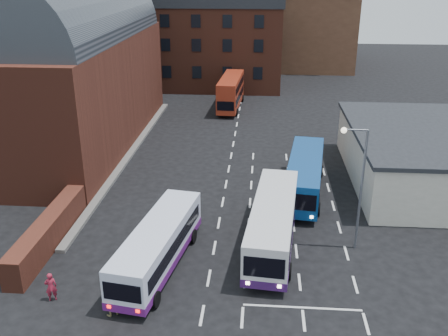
# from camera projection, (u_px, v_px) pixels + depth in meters

# --- Properties ---
(ground) EXTENTS (180.00, 180.00, 0.00)m
(ground) POSITION_uv_depth(u_px,v_px,m) (210.00, 270.00, 28.40)
(ground) COLOR black
(railway_station) EXTENTS (12.00, 28.00, 16.00)m
(railway_station) POSITION_uv_depth(u_px,v_px,m) (66.00, 64.00, 46.01)
(railway_station) COLOR #602B1E
(railway_station) RESTS_ON ground
(forecourt_wall) EXTENTS (1.20, 10.00, 1.80)m
(forecourt_wall) POSITION_uv_depth(u_px,v_px,m) (49.00, 232.00, 30.64)
(forecourt_wall) COLOR #602B1E
(forecourt_wall) RESTS_ON ground
(cream_building) EXTENTS (10.40, 16.40, 4.25)m
(cream_building) POSITION_uv_depth(u_px,v_px,m) (417.00, 155.00, 39.42)
(cream_building) COLOR beige
(cream_building) RESTS_ON ground
(brick_terrace) EXTENTS (22.00, 10.00, 11.00)m
(brick_terrace) POSITION_uv_depth(u_px,v_px,m) (201.00, 47.00, 69.20)
(brick_terrace) COLOR brown
(brick_terrace) RESTS_ON ground
(castle_keep) EXTENTS (22.00, 22.00, 12.00)m
(castle_keep) POSITION_uv_depth(u_px,v_px,m) (283.00, 27.00, 86.61)
(castle_keep) COLOR brown
(castle_keep) RESTS_ON ground
(bus_white_outbound) EXTENTS (3.70, 9.91, 2.64)m
(bus_white_outbound) POSITION_uv_depth(u_px,v_px,m) (158.00, 243.00, 28.08)
(bus_white_outbound) COLOR silver
(bus_white_outbound) RESTS_ON ground
(bus_white_inbound) EXTENTS (3.49, 10.82, 2.90)m
(bus_white_inbound) POSITION_uv_depth(u_px,v_px,m) (273.00, 221.00, 30.24)
(bus_white_inbound) COLOR silver
(bus_white_inbound) RESTS_ON ground
(bus_blue) EXTENTS (3.69, 10.61, 2.83)m
(bus_blue) POSITION_uv_depth(u_px,v_px,m) (305.00, 174.00, 37.18)
(bus_blue) COLOR navy
(bus_blue) RESTS_ON ground
(bus_red_double) EXTENTS (2.82, 9.65, 3.82)m
(bus_red_double) POSITION_uv_depth(u_px,v_px,m) (231.00, 92.00, 59.52)
(bus_red_double) COLOR #9B2E19
(bus_red_double) RESTS_ON ground
(street_lamp) EXTENTS (1.57, 0.34, 7.69)m
(street_lamp) POSITION_uv_depth(u_px,v_px,m) (358.00, 178.00, 28.89)
(street_lamp) COLOR slate
(street_lamp) RESTS_ON ground
(pedestrian_red) EXTENTS (0.70, 0.59, 1.62)m
(pedestrian_red) POSITION_uv_depth(u_px,v_px,m) (51.00, 287.00, 25.55)
(pedestrian_red) COLOR maroon
(pedestrian_red) RESTS_ON ground
(pedestrian_beige) EXTENTS (0.97, 0.92, 1.58)m
(pedestrian_beige) POSITION_uv_depth(u_px,v_px,m) (110.00, 301.00, 24.47)
(pedestrian_beige) COLOR tan
(pedestrian_beige) RESTS_ON ground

